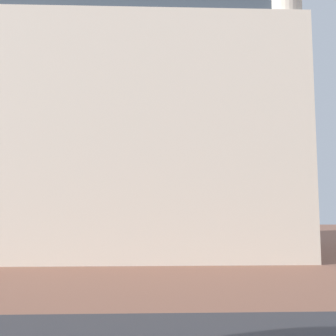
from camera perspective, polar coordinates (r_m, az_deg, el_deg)
ground_plane at (r=12.85m, az=-0.23°, el=-23.61°), size 120.00×120.00×0.00m
landmark_building at (r=32.39m, az=-8.03°, el=5.60°), size 29.10×15.41×31.98m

